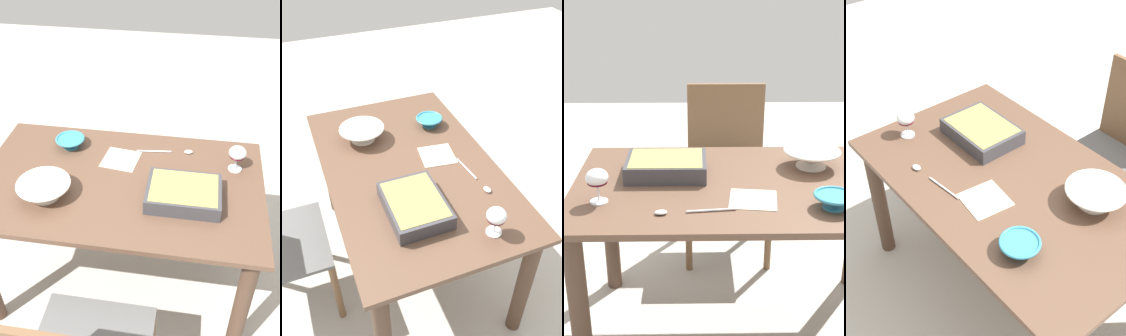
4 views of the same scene
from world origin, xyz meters
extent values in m
plane|color=#B2ADA3|center=(0.00, 0.00, 0.00)|extent=(8.00, 8.00, 0.00)
cube|color=brown|center=(0.00, 0.00, 0.72)|extent=(1.35, 0.82, 0.03)
cylinder|color=#493427|center=(-0.61, -0.35, 0.35)|extent=(0.07, 0.07, 0.71)
cylinder|color=#493427|center=(-0.61, 0.35, 0.35)|extent=(0.07, 0.07, 0.71)
cube|color=#595959|center=(-0.01, 0.69, 0.44)|extent=(0.46, 0.45, 0.02)
cube|color=brown|center=(-0.01, 0.90, 0.69)|extent=(0.44, 0.02, 0.47)
cylinder|color=brown|center=(-0.22, 0.48, 0.22)|extent=(0.04, 0.04, 0.43)
cylinder|color=brown|center=(0.20, 0.48, 0.22)|extent=(0.04, 0.04, 0.43)
cylinder|color=brown|center=(-0.22, 0.90, 0.22)|extent=(0.04, 0.04, 0.43)
cylinder|color=brown|center=(0.20, 0.90, 0.22)|extent=(0.04, 0.04, 0.43)
cylinder|color=white|center=(-0.54, -0.17, 0.73)|extent=(0.07, 0.07, 0.01)
cylinder|color=white|center=(-0.54, -0.17, 0.77)|extent=(0.01, 0.01, 0.06)
ellipsoid|color=white|center=(-0.54, -0.17, 0.83)|extent=(0.08, 0.08, 0.06)
ellipsoid|color=#4C0A19|center=(-0.54, -0.17, 0.81)|extent=(0.07, 0.07, 0.02)
cube|color=#38383D|center=(-0.31, 0.09, 0.77)|extent=(0.33, 0.25, 0.07)
cube|color=#9E8C47|center=(-0.31, 0.09, 0.79)|extent=(0.29, 0.22, 0.02)
cylinder|color=white|center=(0.31, 0.16, 0.73)|extent=(0.13, 0.13, 0.01)
cone|color=white|center=(0.31, 0.16, 0.77)|extent=(0.23, 0.23, 0.06)
torus|color=white|center=(0.31, 0.16, 0.80)|extent=(0.24, 0.24, 0.01)
cylinder|color=teal|center=(0.31, -0.23, 0.73)|extent=(0.08, 0.08, 0.01)
cone|color=teal|center=(0.31, -0.23, 0.76)|extent=(0.14, 0.14, 0.04)
torus|color=teal|center=(0.31, -0.23, 0.78)|extent=(0.15, 0.15, 0.01)
cylinder|color=silver|center=(-0.13, -0.25, 0.74)|extent=(0.18, 0.03, 0.01)
ellipsoid|color=silver|center=(-0.31, -0.27, 0.74)|extent=(0.05, 0.03, 0.01)
cube|color=beige|center=(0.03, -0.16, 0.73)|extent=(0.19, 0.19, 0.00)
camera|label=1|loc=(-0.33, 1.45, 1.97)|focal=43.68mm
camera|label=2|loc=(-1.40, 0.48, 1.92)|focal=40.52mm
camera|label=3|loc=(-0.18, -1.80, 1.53)|focal=52.85mm
camera|label=4|loc=(1.07, -1.00, 2.04)|focal=50.23mm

